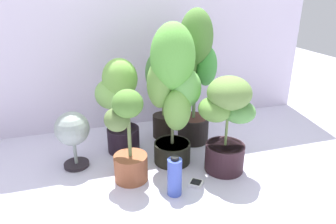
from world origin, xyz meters
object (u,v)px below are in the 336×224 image
Objects in this scene: potted_plant_back_center at (163,81)px; hygrometer_box at (196,183)px; potted_plant_front_left at (127,137)px; floor_fan at (72,131)px; potted_plant_back_right at (194,69)px; potted_plant_front_right at (227,119)px; potted_plant_back_left at (119,101)px; nutrient_bottle at (175,177)px; potted_plant_center at (173,86)px.

potted_plant_back_center reaches higher than hygrometer_box.
potted_plant_front_left reaches higher than floor_fan.
potted_plant_back_right is 0.80m from potted_plant_front_left.
floor_fan is (-0.34, 0.28, -0.03)m from potted_plant_front_left.
floor_fan is (-1.00, 0.35, -0.11)m from potted_plant_front_right.
floor_fan is (-0.35, -0.14, -0.13)m from potted_plant_back_left.
potted_plant_front_left is at bearing -166.55° from hygrometer_box.
hygrometer_box is 0.20m from nutrient_bottle.
floor_fan is at bearing 167.88° from potted_plant_center.
potted_plant_back_left is 1.17× the size of potted_plant_front_left.
potted_plant_back_right reaches higher than potted_plant_front_left.
potted_plant_back_left is 0.64m from potted_plant_back_right.
potted_plant_front_left is (-0.61, -0.40, -0.31)m from potted_plant_back_right.
potted_plant_back_right reaches higher than floor_fan.
potted_plant_front_right is 0.52m from nutrient_bottle.
potted_plant_center is 0.67m from hygrometer_box.
potted_plant_back_left is at bearing 179.25° from potted_plant_back_right.
nutrient_bottle is (-0.16, -0.80, -0.38)m from potted_plant_back_center.
potted_plant_center reaches higher than floor_fan.
potted_plant_back_left is at bearing 162.41° from hygrometer_box.
potted_plant_back_right reaches higher than potted_plant_back_center.
potted_plant_front_right is at bearing -83.94° from potted_plant_back_right.
nutrient_bottle is at bearing -70.61° from potted_plant_back_left.
potted_plant_back_left is 0.69× the size of potted_plant_back_right.
potted_plant_back_left is 1.08× the size of potted_plant_front_right.
potted_plant_back_center is at bearing 53.78° from potted_plant_front_left.
potted_plant_back_left is at bearing 139.97° from potted_plant_center.
nutrient_bottle is (0.58, -0.52, -0.16)m from floor_fan.
potted_plant_front_left is at bearing -146.56° from potted_plant_back_right.
nutrient_bottle reaches higher than hygrometer_box.
hygrometer_box is 0.93m from floor_fan.
nutrient_bottle is at bearing -119.64° from potted_plant_back_right.
potted_plant_back_right is (0.21, -0.15, 0.12)m from potted_plant_back_center.
potted_plant_front_right is at bearing -36.87° from potted_plant_back_left.
nutrient_bottle is (-0.37, -0.65, -0.49)m from potted_plant_back_right.
potted_plant_front_right is (0.65, -0.49, -0.03)m from potted_plant_back_left.
hygrometer_box is (0.05, -0.33, -0.58)m from potted_plant_center.
potted_plant_front_left is 0.55m from hygrometer_box.
potted_plant_back_right is 0.88m from hygrometer_box.
hygrometer_box is at bearing -154.24° from potted_plant_front_right.
nutrient_bottle is (-0.42, -0.17, -0.26)m from potted_plant_front_right.
potted_plant_back_center is 0.28m from potted_plant_back_right.
potted_plant_center reaches higher than potted_plant_front_left.
potted_plant_back_center is at bearing 144.45° from potted_plant_back_right.
potted_plant_back_right is 2.56× the size of floor_fan.
potted_plant_center is at bearing -133.15° from potted_plant_back_right.
potted_plant_back_center is 1.27× the size of potted_plant_front_right.
nutrient_bottle is (-0.16, -0.04, 0.11)m from hygrometer_box.
potted_plant_back_left reaches higher than hygrometer_box.
potted_plant_back_right reaches higher than potted_plant_back_left.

